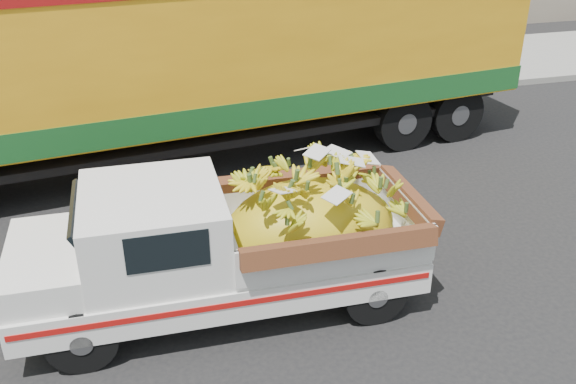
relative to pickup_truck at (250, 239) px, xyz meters
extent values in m
plane|color=black|center=(1.37, 0.25, -0.89)|extent=(100.00, 100.00, 0.00)
cube|color=gray|center=(1.37, 7.00, -0.82)|extent=(60.00, 0.25, 0.15)
cube|color=gray|center=(1.37, 9.10, -0.82)|extent=(60.00, 4.00, 0.14)
cylinder|color=black|center=(-2.00, -0.69, -0.51)|extent=(0.77, 0.24, 0.76)
cylinder|color=black|center=(-1.97, 0.77, -0.51)|extent=(0.77, 0.24, 0.76)
cylinder|color=black|center=(1.32, -0.76, -0.51)|extent=(0.77, 0.24, 0.76)
cylinder|color=black|center=(1.35, 0.71, -0.51)|extent=(0.77, 0.24, 0.76)
cube|color=silver|center=(-0.38, 0.01, -0.33)|extent=(4.75, 1.80, 0.39)
cube|color=#A50F0C|center=(-0.39, -0.85, -0.27)|extent=(4.63, 0.10, 0.07)
cube|color=silver|center=(-2.70, 0.05, -0.44)|extent=(0.13, 1.67, 0.14)
cube|color=silver|center=(-2.31, 0.05, 0.04)|extent=(0.89, 1.62, 0.36)
cube|color=silver|center=(-1.10, 0.02, 0.31)|extent=(1.59, 1.67, 0.90)
cube|color=black|center=(-1.02, -0.80, 0.49)|extent=(0.86, 0.03, 0.42)
cube|color=silver|center=(0.83, -0.02, 0.12)|extent=(2.34, 1.75, 0.51)
ellipsoid|color=gold|center=(0.73, -0.01, 0.01)|extent=(2.12, 1.41, 1.29)
cylinder|color=black|center=(5.02, 4.15, -0.34)|extent=(1.13, 0.46, 1.10)
cylinder|color=black|center=(4.77, 6.13, -0.34)|extent=(1.13, 0.46, 1.10)
cylinder|color=black|center=(3.83, 4.00, -0.34)|extent=(1.13, 0.46, 1.10)
cylinder|color=black|center=(3.58, 5.98, -0.34)|extent=(1.13, 0.46, 1.10)
cube|color=black|center=(0.23, 4.55, -0.11)|extent=(12.03, 2.51, 0.36)
cube|color=orange|center=(0.23, 4.55, 1.49)|extent=(11.98, 3.97, 2.84)
cube|color=#17511F|center=(0.23, 4.55, 0.32)|extent=(12.04, 4.00, 0.45)
camera|label=1|loc=(-1.31, -6.44, 3.97)|focal=40.00mm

